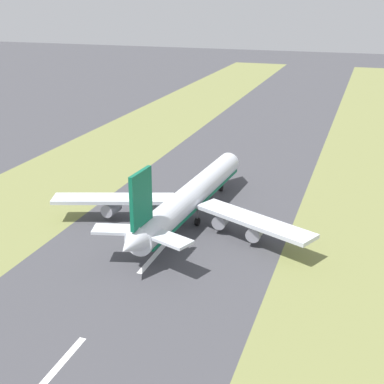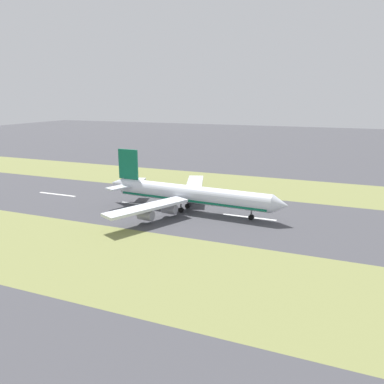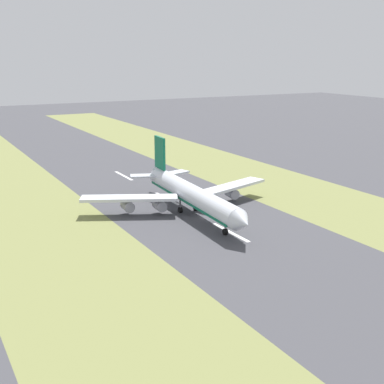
{
  "view_description": "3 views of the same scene",
  "coord_description": "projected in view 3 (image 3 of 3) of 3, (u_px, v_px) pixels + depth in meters",
  "views": [
    {
      "loc": [
        39.44,
        -118.96,
        51.83
      ],
      "look_at": [
        1.2,
        -5.55,
        7.0
      ],
      "focal_mm": 50.0,
      "sensor_mm": 36.0,
      "label": 1
    },
    {
      "loc": [
        116.71,
        40.93,
        38.89
      ],
      "look_at": [
        1.2,
        -5.55,
        7.0
      ],
      "focal_mm": 35.0,
      "sensor_mm": 36.0,
      "label": 2
    },
    {
      "loc": [
        75.36,
        131.6,
        47.24
      ],
      "look_at": [
        1.2,
        -5.55,
        7.0
      ],
      "focal_mm": 50.0,
      "sensor_mm": 36.0,
      "label": 3
    }
  ],
  "objects": [
    {
      "name": "grass_median_east",
      "position": [
        53.0,
        243.0,
        137.87
      ],
      "size": [
        40.0,
        600.0,
        0.01
      ],
      "primitive_type": "cube",
      "color": "olive",
      "rests_on": "ground"
    },
    {
      "name": "grass_median_west",
      "position": [
        321.0,
        199.0,
        179.32
      ],
      "size": [
        40.0,
        600.0,
        0.01
      ],
      "primitive_type": "cube",
      "color": "olive",
      "rests_on": "ground"
    },
    {
      "name": "centreline_dash_near",
      "position": [
        124.0,
        176.0,
        214.43
      ],
      "size": [
        1.2,
        18.0,
        0.01
      ],
      "primitive_type": "cube",
      "color": "silver",
      "rests_on": "ground"
    },
    {
      "name": "ground_plane",
      "position": [
        204.0,
        218.0,
        158.6
      ],
      "size": [
        800.0,
        800.0,
        0.0
      ],
      "primitive_type": "plane",
      "color": "#424247"
    },
    {
      "name": "centreline_dash_mid",
      "position": [
        167.0,
        199.0,
        180.36
      ],
      "size": [
        1.2,
        18.0,
        0.01
      ],
      "primitive_type": "cube",
      "color": "silver",
      "rests_on": "ground"
    },
    {
      "name": "airplane_main_jet",
      "position": [
        189.0,
        194.0,
        162.94
      ],
      "size": [
        64.02,
        67.21,
        20.2
      ],
      "color": "silver",
      "rests_on": "ground"
    },
    {
      "name": "centreline_dash_far",
      "position": [
        231.0,
        232.0,
        146.29
      ],
      "size": [
        1.2,
        18.0,
        0.01
      ],
      "primitive_type": "cube",
      "color": "silver",
      "rests_on": "ground"
    }
  ]
}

